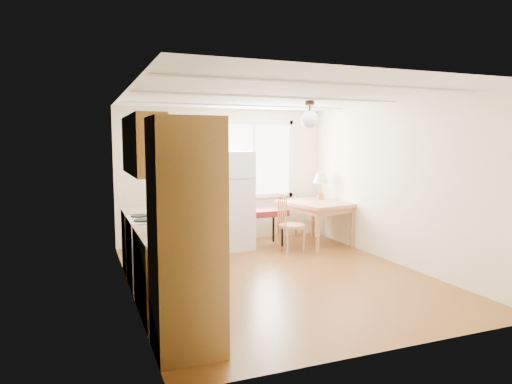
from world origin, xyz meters
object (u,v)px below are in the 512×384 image
dining_table (315,207)px  bench (247,214)px  refrigerator (229,200)px  chair (287,219)px

dining_table → bench: bearing=157.1°
refrigerator → bench: 0.43m
bench → chair: size_ratio=1.43×
refrigerator → bench: refrigerator is taller
bench → chair: bearing=-54.8°
dining_table → chair: (-0.75, -0.38, -0.11)m
refrigerator → bench: (0.33, -0.00, -0.27)m
dining_table → chair: size_ratio=1.40×
refrigerator → chair: (0.81, -0.66, -0.28)m
refrigerator → dining_table: size_ratio=1.21×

